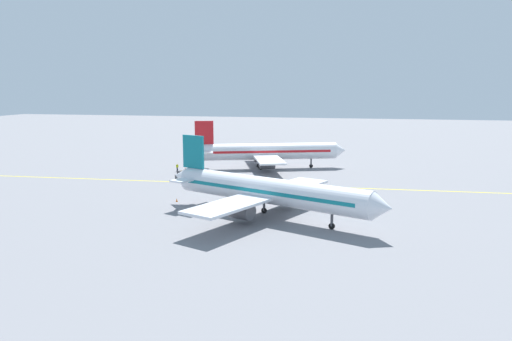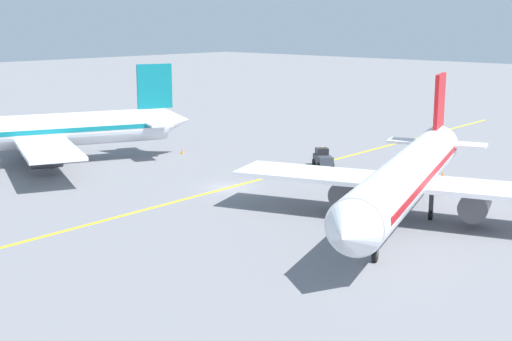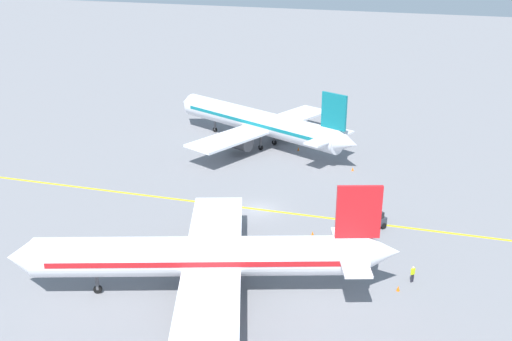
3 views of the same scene
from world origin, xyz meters
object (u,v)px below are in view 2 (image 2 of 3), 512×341
(airplane_adjacent_stand, at_px, (32,132))
(traffic_cone_near_nose, at_px, (87,156))
(ground_crew_worker, at_px, (431,164))
(baggage_tug_dark, at_px, (323,158))
(airplane_at_gate, at_px, (408,176))
(traffic_cone_mid_apron, at_px, (443,174))
(traffic_cone_by_wingtip, at_px, (317,179))
(traffic_cone_far_edge, at_px, (182,152))

(airplane_adjacent_stand, bearing_deg, traffic_cone_near_nose, -94.29)
(traffic_cone_near_nose, bearing_deg, ground_crew_worker, -148.70)
(ground_crew_worker, xyz_separation_m, traffic_cone_near_nose, (32.42, 19.71, -0.63))
(baggage_tug_dark, bearing_deg, airplane_at_gate, 144.53)
(traffic_cone_near_nose, xyz_separation_m, traffic_cone_mid_apron, (-34.41, -18.63, 0.00))
(baggage_tug_dark, bearing_deg, traffic_cone_by_wingtip, 122.73)
(traffic_cone_far_edge, bearing_deg, airplane_adjacent_stand, 68.48)
(baggage_tug_dark, bearing_deg, airplane_adjacent_stand, 42.35)
(traffic_cone_near_nose, distance_m, traffic_cone_far_edge, 10.93)
(traffic_cone_by_wingtip, bearing_deg, baggage_tug_dark, -57.27)
(airplane_at_gate, height_order, ground_crew_worker, airplane_at_gate)
(baggage_tug_dark, distance_m, traffic_cone_near_nose, 26.76)
(traffic_cone_near_nose, bearing_deg, traffic_cone_mid_apron, -151.57)
(baggage_tug_dark, height_order, traffic_cone_far_edge, baggage_tug_dark)
(airplane_at_gate, height_order, traffic_cone_by_wingtip, airplane_at_gate)
(traffic_cone_by_wingtip, bearing_deg, traffic_cone_mid_apron, -128.77)
(ground_crew_worker, distance_m, traffic_cone_near_nose, 37.95)
(traffic_cone_near_nose, bearing_deg, traffic_cone_by_wingtip, -162.00)
(traffic_cone_by_wingtip, xyz_separation_m, traffic_cone_far_edge, (20.62, -0.79, 0.00))
(baggage_tug_dark, xyz_separation_m, traffic_cone_far_edge, (16.74, 5.24, -0.63))
(baggage_tug_dark, distance_m, traffic_cone_by_wingtip, 7.20)
(traffic_cone_near_nose, height_order, traffic_cone_mid_apron, same)
(airplane_at_gate, distance_m, traffic_cone_by_wingtip, 15.81)
(ground_crew_worker, height_order, traffic_cone_near_nose, ground_crew_worker)
(airplane_adjacent_stand, bearing_deg, baggage_tug_dark, -137.65)
(airplane_adjacent_stand, height_order, ground_crew_worker, airplane_adjacent_stand)
(ground_crew_worker, bearing_deg, traffic_cone_mid_apron, 151.32)
(traffic_cone_near_nose, xyz_separation_m, traffic_cone_far_edge, (-5.69, -9.33, 0.00))
(airplane_adjacent_stand, height_order, traffic_cone_near_nose, airplane_adjacent_stand)
(airplane_adjacent_stand, xyz_separation_m, traffic_cone_mid_apron, (-34.88, -24.93, -3.43))
(traffic_cone_far_edge, bearing_deg, traffic_cone_near_nose, 58.62)
(ground_crew_worker, xyz_separation_m, traffic_cone_far_edge, (26.73, 10.38, -0.63))
(airplane_adjacent_stand, height_order, baggage_tug_dark, airplane_adjacent_stand)
(airplane_at_gate, height_order, traffic_cone_near_nose, airplane_at_gate)
(airplane_at_gate, bearing_deg, ground_crew_worker, -66.31)
(traffic_cone_mid_apron, bearing_deg, traffic_cone_near_nose, 28.43)
(traffic_cone_near_nose, relative_size, traffic_cone_far_edge, 1.00)
(traffic_cone_by_wingtip, bearing_deg, traffic_cone_far_edge, -2.18)
(airplane_at_gate, distance_m, traffic_cone_near_nose, 40.43)
(airplane_at_gate, distance_m, traffic_cone_far_edge, 35.51)
(traffic_cone_mid_apron, relative_size, traffic_cone_by_wingtip, 1.00)
(ground_crew_worker, height_order, traffic_cone_by_wingtip, ground_crew_worker)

